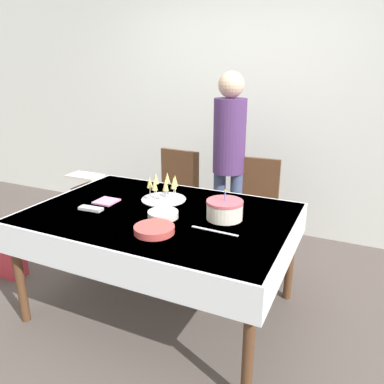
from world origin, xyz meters
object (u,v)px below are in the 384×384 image
Objects in this scene: person_standing at (229,150)px; high_chair at (92,195)px; plate_stack_main at (154,229)px; birthday_cake at (225,210)px; dining_chair_far_left at (174,197)px; champagne_tray at (163,188)px; dining_chair_far_right at (252,209)px; gift_bag at (9,258)px; plate_stack_dessert at (163,214)px.

person_standing is 2.34× the size of high_chair.
plate_stack_main is 0.34× the size of high_chair.
birthday_cake reaches higher than plate_stack_main.
dining_chair_far_left reaches higher than champagne_tray.
champagne_tray is 1.36× the size of plate_stack_main.
dining_chair_far_right is 2.10m from gift_bag.
high_chair is at bearing 142.40° from plate_stack_main.
birthday_cake is at bearing -71.54° from person_standing.
champagne_tray is 1.64× the size of plate_stack_dessert.
high_chair is (-1.63, 0.65, -0.34)m from birthday_cake.
high_chair is at bearing 158.30° from birthday_cake.
gift_bag is (-1.52, -1.14, -0.85)m from person_standing.
dining_chair_far_right is 1.59m from high_chair.
plate_stack_main is 1.21× the size of plate_stack_dessert.
plate_stack_main is at bearing -72.95° from plate_stack_dessert.
champagne_tray is 0.36m from plate_stack_dessert.
dining_chair_far_right is 0.55m from person_standing.
plate_stack_dessert reaches higher than high_chair.
champagne_tray reaches higher than high_chair.
dining_chair_far_left and dining_chair_far_right have the same top height.
person_standing reaches higher than plate_stack_dessert.
gift_bag is at bearing -133.76° from dining_chair_far_left.
dining_chair_far_left reaches higher than gift_bag.
champagne_tray is 0.46× the size of high_chair.
birthday_cake reaches higher than gift_bag.
person_standing is at bearing 162.28° from dining_chair_far_right.
person_standing is 1.45m from high_chair.
dining_chair_far_left is 1.12m from plate_stack_dessert.
birthday_cake reaches higher than champagne_tray.
dining_chair_far_left is 4.77× the size of plate_stack_dessert.
dining_chair_far_right is (0.76, 0.00, 0.00)m from dining_chair_far_left.
person_standing reaches higher than plate_stack_main.
person_standing is 2.09m from gift_bag.
birthday_cake is 0.48m from plate_stack_main.
plate_stack_dessert is (0.17, -0.31, -0.06)m from champagne_tray.
champagne_tray is at bearing 163.53° from birthday_cake.
gift_bag is at bearing -177.23° from plate_stack_dessert.
dining_chair_far_left is 0.70m from person_standing.
dining_chair_far_right is 3.94× the size of plate_stack_main.
plate_stack_main is at bearing -128.12° from birthday_cake.
birthday_cake is at bearing -86.40° from dining_chair_far_right.
person_standing is (-0.01, 1.30, 0.22)m from plate_stack_main.
dining_chair_far_right is 3.07× the size of gift_bag.
gift_bag is at bearing -143.09° from person_standing.
dining_chair_far_left is 0.81m from champagne_tray.
champagne_tray is 0.20× the size of person_standing.
plate_stack_dessert is at bearing -93.15° from person_standing.
dining_chair_far_right is at bearing -17.72° from person_standing.
birthday_cake is 0.99m from person_standing.
gift_bag is at bearing -102.91° from high_chair.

